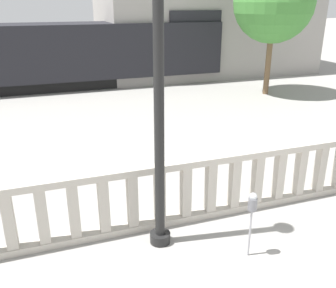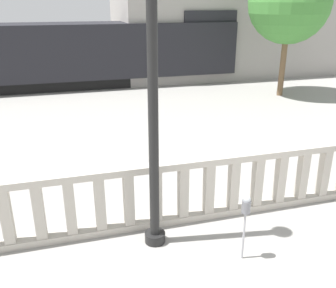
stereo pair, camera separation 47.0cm
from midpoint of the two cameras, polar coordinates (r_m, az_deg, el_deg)
The scene contains 5 objects.
balustrade at distance 8.44m, azimuth 13.28°, elevation -5.87°, with size 17.31×0.24×1.40m.
lamppost at distance 6.32m, azimuth -0.19°, elevation 9.15°, with size 0.40×0.40×5.79m.
parking_meter at distance 6.81m, azimuth 13.76°, elevation -9.66°, with size 0.16×0.16×1.31m.
train_near at distance 21.10m, azimuth -20.33°, elevation 12.51°, with size 22.87×2.92×3.93m.
tree_left at distance 19.22m, azimuth 18.74°, elevation 19.76°, with size 3.77×3.77×6.24m.
Camera 2 is at (-3.64, -3.31, 4.45)m, focal length 40.00 mm.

